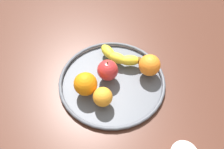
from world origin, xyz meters
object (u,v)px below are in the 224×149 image
at_px(fruit_bowl, 112,81).
at_px(orange_center, 86,84).
at_px(orange_front_left, 104,97).
at_px(apple, 108,70).
at_px(orange_back_right, 150,65).
at_px(banana, 119,57).

bearing_deg(fruit_bowl, orange_center, -134.17).
bearing_deg(fruit_bowl, orange_front_left, -88.05).
relative_size(apple, orange_front_left, 1.27).
bearing_deg(apple, orange_center, -122.39).
xyz_separation_m(fruit_bowl, orange_back_right, (0.11, 0.07, 0.05)).
distance_m(orange_front_left, orange_back_right, 0.20).
xyz_separation_m(fruit_bowl, orange_center, (-0.07, -0.07, 0.05)).
bearing_deg(orange_front_left, apple, 101.70).
height_order(fruit_bowl, apple, apple).
distance_m(banana, orange_center, 0.18).
height_order(fruit_bowl, orange_center, orange_center).
height_order(orange_front_left, orange_back_right, orange_back_right).
bearing_deg(banana, fruit_bowl, -78.14).
height_order(banana, orange_center, orange_center).
relative_size(fruit_bowl, orange_center, 4.80).
height_order(fruit_bowl, orange_back_right, orange_back_right).
xyz_separation_m(fruit_bowl, orange_front_left, (0.00, -0.09, 0.04)).
height_order(banana, apple, apple).
height_order(fruit_bowl, banana, banana).
distance_m(apple, orange_back_right, 0.15).
xyz_separation_m(apple, orange_front_left, (0.02, -0.10, -0.00)).
distance_m(orange_center, orange_front_left, 0.08).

